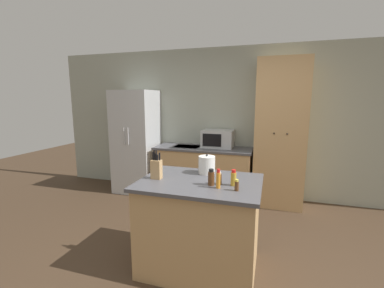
{
  "coord_description": "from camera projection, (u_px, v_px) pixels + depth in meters",
  "views": [
    {
      "loc": [
        0.49,
        -2.23,
        1.71
      ],
      "look_at": [
        -0.63,
        1.4,
        1.05
      ],
      "focal_mm": 24.0,
      "sensor_mm": 36.0,
      "label": 1
    }
  ],
  "objects": [
    {
      "name": "wall_back",
      "position": [
        242.0,
        123.0,
        4.5
      ],
      "size": [
        7.2,
        0.06,
        2.6
      ],
      "color": "#9EA393",
      "rests_on": "ground_plane"
    },
    {
      "name": "microwave",
      "position": [
        218.0,
        139.0,
        4.43
      ],
      "size": [
        0.53,
        0.39,
        0.3
      ],
      "color": "#B2B5B7",
      "rests_on": "back_counter"
    },
    {
      "name": "ground_plane",
      "position": [
        211.0,
        275.0,
        2.53
      ],
      "size": [
        14.0,
        14.0,
        0.0
      ],
      "primitive_type": "plane",
      "color": "#423021"
    },
    {
      "name": "pantry_cabinet",
      "position": [
        280.0,
        134.0,
        4.06
      ],
      "size": [
        0.77,
        0.56,
        2.33
      ],
      "color": "tan",
      "rests_on": "ground_plane"
    },
    {
      "name": "spice_bottle_green_herb",
      "position": [
        233.0,
        178.0,
        2.36
      ],
      "size": [
        0.05,
        0.05,
        0.15
      ],
      "color": "gold",
      "rests_on": "kitchen_island"
    },
    {
      "name": "back_counter",
      "position": [
        203.0,
        172.0,
        4.52
      ],
      "size": [
        1.67,
        0.64,
        0.89
      ],
      "color": "tan",
      "rests_on": "ground_plane"
    },
    {
      "name": "kitchen_island",
      "position": [
        200.0,
        224.0,
        2.59
      ],
      "size": [
        1.17,
        0.86,
        0.93
      ],
      "color": "tan",
      "rests_on": "ground_plane"
    },
    {
      "name": "spice_bottle_short_red",
      "position": [
        211.0,
        178.0,
        2.36
      ],
      "size": [
        0.06,
        0.06,
        0.15
      ],
      "color": "#563319",
      "rests_on": "kitchen_island"
    },
    {
      "name": "knife_block",
      "position": [
        156.0,
        168.0,
        2.56
      ],
      "size": [
        0.1,
        0.08,
        0.3
      ],
      "color": "tan",
      "rests_on": "kitchen_island"
    },
    {
      "name": "kettle",
      "position": [
        207.0,
        165.0,
        2.74
      ],
      "size": [
        0.18,
        0.18,
        0.21
      ],
      "color": "white",
      "rests_on": "kitchen_island"
    },
    {
      "name": "spice_bottle_amber_oil",
      "position": [
        219.0,
        178.0,
        2.4
      ],
      "size": [
        0.05,
        0.05,
        0.12
      ],
      "color": "#563319",
      "rests_on": "kitchen_island"
    },
    {
      "name": "spice_bottle_pale_salt",
      "position": [
        237.0,
        185.0,
        2.22
      ],
      "size": [
        0.04,
        0.04,
        0.1
      ],
      "color": "#563319",
      "rests_on": "kitchen_island"
    },
    {
      "name": "spice_bottle_tall_dark",
      "position": [
        218.0,
        179.0,
        2.29
      ],
      "size": [
        0.04,
        0.04,
        0.18
      ],
      "color": "orange",
      "rests_on": "kitchen_island"
    },
    {
      "name": "refrigerator",
      "position": [
        136.0,
        142.0,
        4.78
      ],
      "size": [
        0.73,
        0.68,
        1.87
      ],
      "color": "#B7BABC",
      "rests_on": "ground_plane"
    }
  ]
}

